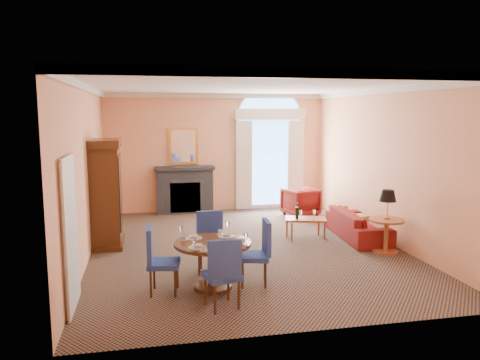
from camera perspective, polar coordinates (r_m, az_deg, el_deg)
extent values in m
plane|color=#121E3A|center=(9.53, 0.61, -8.18)|extent=(7.50, 7.50, 0.00)
cube|color=#FFAA79|center=(12.88, -2.91, 3.35)|extent=(6.00, 0.04, 3.20)
cube|color=#FFAA79|center=(9.07, -18.24, 0.89)|extent=(0.04, 7.50, 3.20)
cube|color=#FFAA79|center=(10.27, 17.22, 1.75)|extent=(0.04, 7.50, 3.20)
cube|color=white|center=(9.16, 0.64, 11.40)|extent=(6.00, 7.50, 0.04)
cube|color=silver|center=(9.16, 0.64, 11.02)|extent=(6.00, 7.50, 0.12)
cube|color=silver|center=(6.82, -19.97, -6.38)|extent=(0.08, 0.90, 2.06)
cube|color=#2F3338|center=(12.71, -6.76, -1.31)|extent=(1.50, 0.40, 1.20)
cube|color=#2F3338|center=(12.59, -6.80, 1.54)|extent=(1.60, 0.46, 0.08)
cube|color=gold|center=(12.73, -6.92, 4.14)|extent=(0.80, 0.04, 1.00)
cube|color=white|center=(12.71, -6.91, 4.14)|extent=(0.64, 0.02, 0.84)
cube|color=silver|center=(13.21, 3.56, 1.94)|extent=(1.90, 0.04, 2.50)
cube|color=#8AB8E7|center=(13.20, 3.57, 1.93)|extent=(1.70, 0.02, 2.30)
cylinder|color=silver|center=(13.13, 3.61, 7.37)|extent=(1.90, 0.04, 1.90)
cube|color=beige|center=(12.91, 0.48, 1.81)|extent=(0.45, 0.06, 2.45)
cube|color=beige|center=(13.31, 6.82, 1.94)|extent=(0.45, 0.06, 2.45)
cube|color=beige|center=(13.01, 3.76, 8.02)|extent=(2.00, 0.08, 0.30)
cube|color=#3B1F0D|center=(9.84, -15.99, -1.99)|extent=(0.55, 1.00, 2.01)
cube|color=#3B1F0D|center=(9.71, -16.25, 4.31)|extent=(0.62, 1.10, 0.16)
cube|color=#3B1F0D|center=(10.04, -15.78, -7.35)|extent=(0.62, 1.10, 0.10)
cylinder|color=#3B1F0D|center=(7.20, -3.36, -7.74)|extent=(1.18, 1.18, 0.05)
cylinder|color=#3B1F0D|center=(7.31, -3.33, -10.53)|extent=(0.16, 0.16, 0.69)
cylinder|color=#3B1F0D|center=(7.41, -3.31, -12.84)|extent=(0.59, 0.59, 0.06)
cylinder|color=silver|center=(7.48, -1.64, -6.87)|extent=(0.26, 0.26, 0.01)
imported|color=silver|center=(7.47, -1.64, -6.69)|extent=(0.15, 0.15, 0.04)
imported|color=silver|center=(7.61, -2.39, -6.32)|extent=(0.09, 0.09, 0.07)
cylinder|color=silver|center=(7.41, -5.69, -7.05)|extent=(0.26, 0.26, 0.01)
imported|color=silver|center=(7.40, -5.69, -6.87)|extent=(0.15, 0.15, 0.04)
imported|color=silver|center=(7.32, -6.90, -6.98)|extent=(0.09, 0.09, 0.07)
cylinder|color=silver|center=(6.90, -5.23, -8.19)|extent=(0.26, 0.26, 0.01)
imported|color=silver|center=(6.90, -5.23, -7.99)|extent=(0.15, 0.15, 0.04)
imported|color=silver|center=(6.75, -4.47, -8.25)|extent=(0.09, 0.09, 0.07)
cylinder|color=silver|center=(6.98, -0.89, -7.97)|extent=(0.26, 0.26, 0.01)
imported|color=silver|center=(6.97, -0.89, -7.78)|extent=(0.15, 0.15, 0.04)
imported|color=silver|center=(7.07, 0.30, -7.47)|extent=(0.09, 0.09, 0.07)
cube|color=navy|center=(7.99, -3.63, -8.06)|extent=(0.54, 0.54, 0.08)
cube|color=navy|center=(8.11, -3.72, -5.65)|extent=(0.46, 0.11, 0.54)
cylinder|color=#3B1F0D|center=(8.22, -2.29, -9.37)|extent=(0.04, 0.04, 0.41)
cylinder|color=#3B1F0D|center=(8.25, -4.79, -9.35)|extent=(0.04, 0.04, 0.41)
cylinder|color=#3B1F0D|center=(7.89, -2.39, -10.15)|extent=(0.04, 0.04, 0.41)
cylinder|color=#3B1F0D|center=(7.91, -5.00, -10.12)|extent=(0.04, 0.04, 0.41)
cube|color=navy|center=(6.60, -2.24, -11.60)|extent=(0.55, 0.55, 0.08)
cube|color=navy|center=(6.32, -1.88, -9.69)|extent=(0.46, 0.08, 0.54)
cylinder|color=#3B1F0D|center=(6.48, -3.07, -14.35)|extent=(0.04, 0.04, 0.41)
cylinder|color=#3B1F0D|center=(6.61, -0.14, -13.86)|extent=(0.04, 0.04, 0.41)
cylinder|color=#3B1F0D|center=(6.78, -4.25, -13.30)|extent=(0.04, 0.04, 0.41)
cylinder|color=#3B1F0D|center=(6.91, -1.44, -12.86)|extent=(0.04, 0.04, 0.41)
cube|color=navy|center=(7.44, 1.72, -9.30)|extent=(0.55, 0.55, 0.08)
cube|color=navy|center=(7.42, 3.26, -6.98)|extent=(0.10, 0.46, 0.54)
cylinder|color=#3B1F0D|center=(7.35, 3.13, -11.55)|extent=(0.04, 0.04, 0.41)
cylinder|color=#3B1F0D|center=(7.68, 3.05, -10.66)|extent=(0.04, 0.04, 0.41)
cylinder|color=#3B1F0D|center=(7.35, 0.30, -11.54)|extent=(0.04, 0.04, 0.41)
cylinder|color=#3B1F0D|center=(7.68, 0.36, -10.65)|extent=(0.04, 0.04, 0.41)
cube|color=navy|center=(7.18, -9.25, -10.04)|extent=(0.52, 0.52, 0.08)
cube|color=navy|center=(7.09, -10.99, -7.84)|extent=(0.09, 0.46, 0.54)
cylinder|color=#3B1F0D|center=(7.45, -10.42, -11.40)|extent=(0.04, 0.04, 0.41)
cylinder|color=#3B1F0D|center=(7.12, -10.83, -12.35)|extent=(0.04, 0.04, 0.41)
cylinder|color=#3B1F0D|center=(7.41, -7.64, -11.45)|extent=(0.04, 0.04, 0.41)
cylinder|color=#3B1F0D|center=(7.08, -7.92, -12.41)|extent=(0.04, 0.04, 0.41)
imported|color=maroon|center=(10.46, 14.21, -5.28)|extent=(0.94, 2.08, 0.59)
imported|color=maroon|center=(12.37, 7.37, -2.68)|extent=(0.97, 0.99, 0.74)
cube|color=#AA5833|center=(10.20, 8.02, -4.76)|extent=(0.97, 0.71, 0.05)
cylinder|color=#AA5833|center=(9.98, 6.33, -6.34)|extent=(0.04, 0.04, 0.39)
cylinder|color=#AA5833|center=(10.22, 10.27, -6.06)|extent=(0.04, 0.04, 0.39)
cylinder|color=#AA5833|center=(10.30, 5.73, -5.86)|extent=(0.04, 0.04, 0.39)
cylinder|color=#AA5833|center=(10.54, 9.56, -5.62)|extent=(0.04, 0.04, 0.39)
cylinder|color=#AA5833|center=(9.46, 17.46, -4.70)|extent=(0.66, 0.66, 0.04)
cylinder|color=#AA5833|center=(9.53, 17.38, -6.64)|extent=(0.09, 0.09, 0.62)
cylinder|color=#AA5833|center=(9.61, 17.30, -8.29)|extent=(0.49, 0.49, 0.04)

